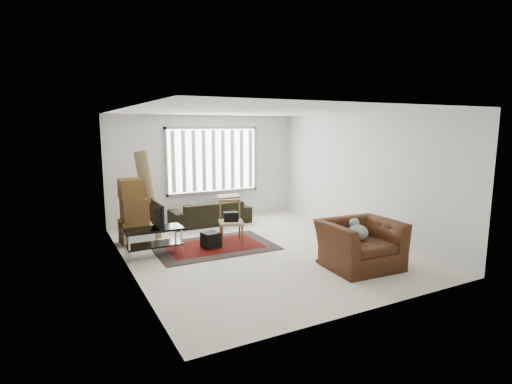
% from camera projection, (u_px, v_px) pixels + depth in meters
% --- Properties ---
extents(room, '(6.00, 6.02, 2.71)m').
position_uv_depth(room, '(250.00, 159.00, 8.09)').
color(room, beige).
rests_on(room, ground).
extents(persian_rug, '(2.39, 1.61, 0.02)m').
position_uv_depth(persian_rug, '(214.00, 246.00, 8.09)').
color(persian_rug, black).
rests_on(persian_rug, ground).
extents(tv_stand, '(1.07, 0.48, 0.53)m').
position_uv_depth(tv_stand, '(153.00, 236.00, 7.48)').
color(tv_stand, black).
rests_on(tv_stand, ground).
extents(tv, '(0.11, 0.86, 0.50)m').
position_uv_depth(tv, '(153.00, 215.00, 7.42)').
color(tv, black).
rests_on(tv, tv_stand).
extents(subwoofer, '(0.36, 0.36, 0.31)m').
position_uv_depth(subwoofer, '(211.00, 240.00, 7.97)').
color(subwoofer, black).
rests_on(subwoofer, persian_rug).
extents(moving_boxes, '(0.57, 0.53, 1.35)m').
position_uv_depth(moving_boxes, '(133.00, 214.00, 8.27)').
color(moving_boxes, brown).
rests_on(moving_boxes, ground).
extents(white_flatpack, '(0.53, 0.26, 0.65)m').
position_uv_depth(white_flatpack, '(141.00, 229.00, 8.21)').
color(white_flatpack, silver).
rests_on(white_flatpack, ground).
extents(rolled_rug, '(0.48, 0.85, 1.91)m').
position_uv_depth(rolled_rug, '(148.00, 195.00, 8.56)').
color(rolled_rug, brown).
rests_on(rolled_rug, ground).
extents(sofa, '(1.98, 0.86, 0.76)m').
position_uv_depth(sofa, '(210.00, 209.00, 9.95)').
color(sofa, black).
rests_on(sofa, ground).
extents(side_chair, '(0.60, 0.60, 0.90)m').
position_uv_depth(side_chair, '(231.00, 220.00, 8.28)').
color(side_chair, '#857757').
rests_on(side_chair, ground).
extents(armchair, '(1.32, 1.17, 0.93)m').
position_uv_depth(armchair, '(360.00, 241.00, 6.87)').
color(armchair, '#3C1C0C').
rests_on(armchair, ground).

